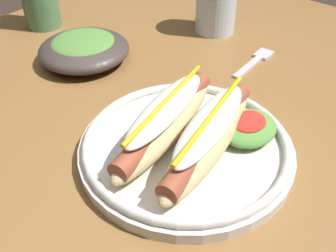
% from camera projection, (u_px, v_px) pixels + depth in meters
% --- Properties ---
extents(dining_table, '(1.24, 0.80, 0.74)m').
position_uv_depth(dining_table, '(99.00, 155.00, 0.64)').
color(dining_table, olive).
rests_on(dining_table, ground_plane).
extents(hot_dog_plate, '(0.27, 0.27, 0.08)m').
position_uv_depth(hot_dog_plate, '(189.00, 138.00, 0.47)').
color(hot_dog_plate, silver).
rests_on(hot_dog_plate, dining_table).
extents(fork, '(0.12, 0.03, 0.00)m').
position_uv_depth(fork, '(255.00, 61.00, 0.67)').
color(fork, silver).
rests_on(fork, dining_table).
extents(side_bowl, '(0.16, 0.16, 0.05)m').
position_uv_depth(side_bowl, '(84.00, 48.00, 0.66)').
color(side_bowl, '#423833').
rests_on(side_bowl, dining_table).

